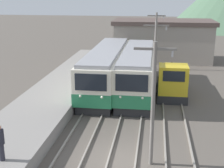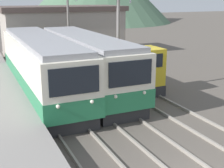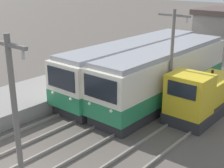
{
  "view_description": "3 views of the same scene",
  "coord_description": "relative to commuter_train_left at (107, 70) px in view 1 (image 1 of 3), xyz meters",
  "views": [
    {
      "loc": [
        1.71,
        -14.56,
        8.61
      ],
      "look_at": [
        -1.44,
        7.8,
        1.88
      ],
      "focal_mm": 50.0,
      "sensor_mm": 36.0,
      "label": 1
    },
    {
      "loc": [
        -6.42,
        -6.74,
        6.07
      ],
      "look_at": [
        0.51,
        8.56,
        1.35
      ],
      "focal_mm": 50.0,
      "sensor_mm": 36.0,
      "label": 2
    },
    {
      "loc": [
        10.45,
        -5.31,
        8.03
      ],
      "look_at": [
        -1.35,
        8.57,
        1.78
      ],
      "focal_mm": 50.0,
      "sensor_mm": 36.0,
      "label": 3
    }
  ],
  "objects": [
    {
      "name": "track_center",
      "position": [
        2.8,
        -12.53,
        -1.65
      ],
      "size": [
        1.54,
        60.0,
        0.14
      ],
      "color": "gray",
      "rests_on": "ground"
    },
    {
      "name": "ground_plane",
      "position": [
        2.6,
        -12.53,
        -1.72
      ],
      "size": [
        200.0,
        200.0,
        0.0
      ],
      "primitive_type": "plane",
      "color": "#564F47"
    },
    {
      "name": "person_on_platform",
      "position": [
        -2.71,
        -14.73,
        0.14
      ],
      "size": [
        0.38,
        0.38,
        1.8
      ],
      "color": "#282833",
      "rests_on": "platform_left"
    },
    {
      "name": "catenary_mast_far",
      "position": [
        4.31,
        8.16,
        1.79
      ],
      "size": [
        2.0,
        0.2,
        6.39
      ],
      "color": "slate",
      "rests_on": "ground"
    },
    {
      "name": "catenary_mast_mid",
      "position": [
        4.31,
        -2.23,
        1.79
      ],
      "size": [
        2.0,
        0.2,
        6.39
      ],
      "color": "slate",
      "rests_on": "ground"
    },
    {
      "name": "commuter_train_center",
      "position": [
        2.8,
        -0.37,
        0.0
      ],
      "size": [
        2.84,
        12.88,
        3.71
      ],
      "color": "#28282B",
      "rests_on": "ground"
    },
    {
      "name": "station_building",
      "position": [
        5.21,
        13.47,
        0.87
      ],
      "size": [
        12.6,
        6.3,
        5.13
      ],
      "color": "gray",
      "rests_on": "ground"
    },
    {
      "name": "shunting_locomotive",
      "position": [
        5.8,
        -0.96,
        -0.51
      ],
      "size": [
        2.4,
        5.99,
        3.0
      ],
      "color": "#28282B",
      "rests_on": "ground"
    },
    {
      "name": "platform_left",
      "position": [
        -3.65,
        -12.53,
        -1.28
      ],
      "size": [
        4.5,
        54.0,
        0.88
      ],
      "primitive_type": "cube",
      "color": "gray",
      "rests_on": "ground"
    },
    {
      "name": "catenary_mast_near",
      "position": [
        4.31,
        -12.62,
        1.79
      ],
      "size": [
        2.0,
        0.2,
        6.39
      ],
      "color": "slate",
      "rests_on": "ground"
    },
    {
      "name": "track_left",
      "position": [
        -0.0,
        -12.53,
        -1.65
      ],
      "size": [
        1.54,
        60.0,
        0.14
      ],
      "color": "gray",
      "rests_on": "ground"
    },
    {
      "name": "commuter_train_left",
      "position": [
        0.0,
        0.0,
        0.0
      ],
      "size": [
        2.84,
        14.04,
        3.71
      ],
      "color": "#28282B",
      "rests_on": "ground"
    },
    {
      "name": "track_right",
      "position": [
        5.8,
        -12.53,
        -1.65
      ],
      "size": [
        1.54,
        60.0,
        0.14
      ],
      "color": "gray",
      "rests_on": "ground"
    }
  ]
}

